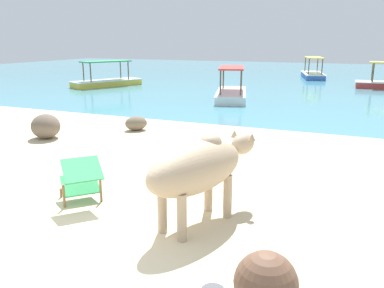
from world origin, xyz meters
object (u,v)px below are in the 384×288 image
(boat_blue, at_px, (313,74))
(boat_yellow, at_px, (107,81))
(cow, at_px, (199,167))
(deck_chair_near, at_px, (81,178))
(boat_white, at_px, (231,92))

(boat_blue, bearing_deg, boat_yellow, -59.44)
(cow, relative_size, deck_chair_near, 2.22)
(boat_blue, relative_size, boat_yellow, 1.01)
(cow, xyz_separation_m, deck_chair_near, (-1.80, -0.07, -0.37))
(deck_chair_near, distance_m, boat_white, 11.09)
(boat_yellow, bearing_deg, boat_blue, 159.35)
(cow, xyz_separation_m, boat_blue, (-1.04, 21.70, -0.51))
(boat_yellow, bearing_deg, cow, 64.58)
(boat_blue, xyz_separation_m, boat_yellow, (-9.29, -8.83, 0.00))
(boat_white, xyz_separation_m, boat_yellow, (-7.33, 1.92, 0.00))
(deck_chair_near, bearing_deg, boat_blue, -49.39)
(boat_blue, bearing_deg, cow, -10.23)
(deck_chair_near, xyz_separation_m, boat_yellow, (-8.53, 12.95, -0.13))
(cow, distance_m, deck_chair_near, 1.84)
(boat_white, relative_size, boat_yellow, 1.01)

